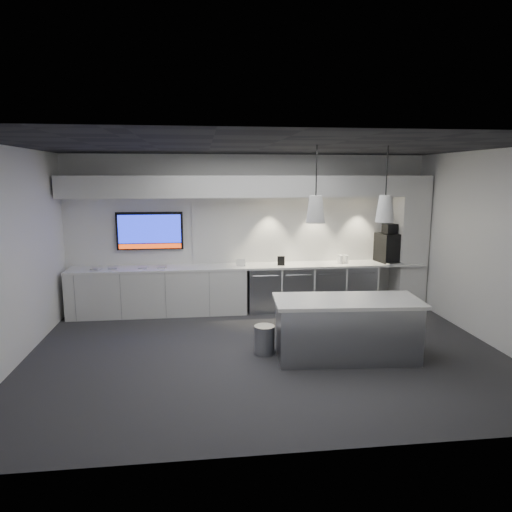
{
  "coord_description": "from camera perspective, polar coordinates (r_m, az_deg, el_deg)",
  "views": [
    {
      "loc": [
        -0.93,
        -6.37,
        2.6
      ],
      "look_at": [
        -0.02,
        1.1,
        1.27
      ],
      "focal_mm": 32.0,
      "sensor_mm": 36.0,
      "label": 1
    }
  ],
  "objects": [
    {
      "name": "tray_b",
      "position": [
        8.84,
        -17.43,
        -1.45
      ],
      "size": [
        0.16,
        0.16,
        0.02
      ],
      "primitive_type": "cube",
      "rotation": [
        0.0,
        0.0,
        0.01
      ],
      "color": "#B2B2B2",
      "rests_on": "back_counter"
    },
    {
      "name": "wall_tv",
      "position": [
        8.93,
        -13.13,
        3.07
      ],
      "size": [
        1.25,
        0.07,
        0.72
      ],
      "color": "black",
      "rests_on": "wall_back"
    },
    {
      "name": "sign_white",
      "position": [
        8.67,
        -1.9,
        -0.82
      ],
      "size": [
        0.18,
        0.07,
        0.14
      ],
      "primitive_type": "cube",
      "rotation": [
        0.0,
        0.0,
        -0.27
      ],
      "color": "white",
      "rests_on": "back_counter"
    },
    {
      "name": "fridge_unit_d",
      "position": [
        9.34,
        12.51,
        -3.69
      ],
      "size": [
        0.6,
        0.61,
        0.85
      ],
      "primitive_type": "cube",
      "color": "#919399",
      "rests_on": "floor"
    },
    {
      "name": "wall_left",
      "position": [
        6.96,
        -28.5,
        -0.31
      ],
      "size": [
        0.0,
        7.0,
        7.0
      ],
      "primitive_type": "plane",
      "rotation": [
        1.57,
        0.0,
        1.57
      ],
      "color": "white",
      "rests_on": "floor"
    },
    {
      "name": "back_counter",
      "position": [
        8.77,
        -0.7,
        -1.29
      ],
      "size": [
        6.8,
        0.65,
        0.04
      ],
      "primitive_type": "cube",
      "color": "white",
      "rests_on": "left_base_cabinets"
    },
    {
      "name": "wall_front",
      "position": [
        4.13,
        6.37,
        -5.51
      ],
      "size": [
        7.0,
        0.0,
        7.0
      ],
      "primitive_type": "plane",
      "rotation": [
        -1.57,
        0.0,
        0.0
      ],
      "color": "white",
      "rests_on": "floor"
    },
    {
      "name": "pendant_left",
      "position": [
        6.26,
        7.46,
        5.85
      ],
      "size": [
        0.26,
        0.26,
        1.07
      ],
      "color": "silver",
      "rests_on": "ceiling"
    },
    {
      "name": "ceiling",
      "position": [
        6.45,
        1.42,
        13.57
      ],
      "size": [
        7.0,
        7.0,
        0.0
      ],
      "primitive_type": "plane",
      "rotation": [
        3.14,
        0.0,
        0.0
      ],
      "color": "black",
      "rests_on": "wall_back"
    },
    {
      "name": "column",
      "position": [
        9.6,
        18.64,
        1.71
      ],
      "size": [
        0.55,
        0.55,
        2.6
      ],
      "primitive_type": "cube",
      "color": "silver",
      "rests_on": "floor"
    },
    {
      "name": "fridge_unit_c",
      "position": [
        9.15,
        8.77,
        -3.85
      ],
      "size": [
        0.6,
        0.61,
        0.85
      ],
      "primitive_type": "cube",
      "color": "#919399",
      "rests_on": "floor"
    },
    {
      "name": "fridge_unit_a",
      "position": [
        8.9,
        0.91,
        -4.13
      ],
      "size": [
        0.6,
        0.61,
        0.85
      ],
      "primitive_type": "cube",
      "color": "#919399",
      "rests_on": "floor"
    },
    {
      "name": "cup_cluster",
      "position": [
        9.13,
        10.81,
        -0.38
      ],
      "size": [
        0.19,
        0.19,
        0.16
      ],
      "primitive_type": null,
      "color": "white",
      "rests_on": "back_counter"
    },
    {
      "name": "pendant_right",
      "position": [
        6.57,
        15.84,
        5.75
      ],
      "size": [
        0.26,
        0.26,
        1.07
      ],
      "color": "silver",
      "rests_on": "ceiling"
    },
    {
      "name": "tray_c",
      "position": [
        8.74,
        -13.95,
        -1.41
      ],
      "size": [
        0.16,
        0.16,
        0.02
      ],
      "primitive_type": "cube",
      "rotation": [
        0.0,
        0.0,
        -0.01
      ],
      "color": "#B2B2B2",
      "rests_on": "back_counter"
    },
    {
      "name": "tray_d",
      "position": [
        8.68,
        -11.7,
        -1.4
      ],
      "size": [
        0.17,
        0.17,
        0.02
      ],
      "primitive_type": "cube",
      "rotation": [
        0.0,
        0.0,
        -0.08
      ],
      "color": "#B2B2B2",
      "rests_on": "back_counter"
    },
    {
      "name": "tray_a",
      "position": [
        8.86,
        -19.36,
        -1.53
      ],
      "size": [
        0.2,
        0.2,
        0.02
      ],
      "primitive_type": "cube",
      "rotation": [
        0.0,
        0.0,
        -0.34
      ],
      "color": "#B2B2B2",
      "rests_on": "back_counter"
    },
    {
      "name": "bin",
      "position": [
        6.83,
        1.06,
        -10.42
      ],
      "size": [
        0.36,
        0.36,
        0.43
      ],
      "primitive_type": "cylinder",
      "rotation": [
        0.0,
        0.0,
        -0.22
      ],
      "color": "#919399",
      "rests_on": "floor"
    },
    {
      "name": "backsplash",
      "position": [
        9.16,
        6.58,
        3.38
      ],
      "size": [
        4.6,
        0.03,
        1.3
      ],
      "primitive_type": "cube",
      "color": "silver",
      "rests_on": "wall_back"
    },
    {
      "name": "soffit",
      "position": [
        8.62,
        -0.74,
        8.69
      ],
      "size": [
        6.9,
        0.6,
        0.4
      ],
      "primitive_type": "cube",
      "color": "silver",
      "rests_on": "wall_back"
    },
    {
      "name": "coffee_machine",
      "position": [
        9.44,
        16.3,
        1.17
      ],
      "size": [
        0.49,
        0.64,
        0.76
      ],
      "rotation": [
        0.0,
        0.0,
        0.16
      ],
      "color": "black",
      "rests_on": "back_counter"
    },
    {
      "name": "wall_back",
      "position": [
        8.99,
        -0.93,
        2.99
      ],
      "size": [
        7.0,
        0.0,
        7.0
      ],
      "primitive_type": "plane",
      "rotation": [
        1.57,
        0.0,
        0.0
      ],
      "color": "white",
      "rests_on": "floor"
    },
    {
      "name": "sign_black",
      "position": [
        8.74,
        3.15,
        -0.61
      ],
      "size": [
        0.14,
        0.04,
        0.18
      ],
      "primitive_type": "cube",
      "rotation": [
        0.0,
        0.0,
        -0.11
      ],
      "color": "black",
      "rests_on": "back_counter"
    },
    {
      "name": "fridge_unit_b",
      "position": [
        9.0,
        4.9,
        -4.0
      ],
      "size": [
        0.6,
        0.61,
        0.85
      ],
      "primitive_type": "cube",
      "color": "#919399",
      "rests_on": "floor"
    },
    {
      "name": "island",
      "position": [
        6.74,
        11.23,
        -8.87
      ],
      "size": [
        2.12,
        1.03,
        0.87
      ],
      "rotation": [
        0.0,
        0.0,
        -0.07
      ],
      "color": "#919399",
      "rests_on": "floor"
    },
    {
      "name": "wall_right",
      "position": [
        7.83,
        27.6,
        0.8
      ],
      "size": [
        0.0,
        7.0,
        7.0
      ],
      "primitive_type": "plane",
      "rotation": [
        1.57,
        0.0,
        -1.57
      ],
      "color": "white",
      "rests_on": "floor"
    },
    {
      "name": "left_base_cabinets",
      "position": [
        8.85,
        -12.06,
        -4.39
      ],
      "size": [
        3.3,
        0.63,
        0.86
      ],
      "primitive_type": "cube",
      "color": "silver",
      "rests_on": "floor"
    },
    {
      "name": "floor",
      "position": [
        6.94,
        1.31,
        -11.98
      ],
      "size": [
        7.0,
        7.0,
        0.0
      ],
      "primitive_type": "plane",
      "color": "#2E2D30",
      "rests_on": "ground"
    }
  ]
}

